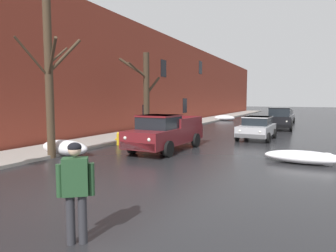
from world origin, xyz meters
TOP-DOWN VIEW (x-y plane):
  - ground_plane at (0.00, 0.00)m, footprint 200.00×200.00m
  - left_sidewalk_slab at (-6.16, 18.00)m, footprint 2.90×80.00m
  - brick_townhouse_facade at (-8.11, 18.01)m, footprint 0.63×80.00m
  - snow_bank_near_corner_left at (-4.33, 28.44)m, footprint 2.43×1.17m
  - snow_bank_along_left_kerb at (4.91, 6.88)m, footprint 2.91×1.13m
  - snow_bank_mid_block_left at (-4.75, 3.97)m, footprint 2.51×0.93m
  - bare_tree_at_the_corner at (-4.76, 3.30)m, footprint 2.26×2.98m
  - bare_tree_second_along_sidewalk at (-4.84, 11.24)m, footprint 1.90×3.39m
  - pickup_truck_maroon_approaching_near_lane at (-1.28, 7.04)m, footprint 2.17×5.23m
  - sedan_silver_parked_kerbside_close at (2.01, 13.12)m, footprint 2.05×3.91m
  - suv_black_parked_kerbside_mid at (2.57, 20.28)m, footprint 2.26×4.48m
  - sedan_grey_parked_far_down_block at (2.39, 26.47)m, footprint 1.98×4.51m
  - pedestrian_with_coffee at (1.57, -1.91)m, footprint 0.57×0.53m
  - fire_hydrant at (-4.34, 7.47)m, footprint 0.42×0.22m

SIDE VIEW (x-z plane):
  - ground_plane at x=0.00m, z-range 0.00..0.00m
  - left_sidewalk_slab at x=-6.16m, z-range 0.00..0.13m
  - snow_bank_along_left_kerb at x=4.91m, z-range -0.01..0.49m
  - snow_bank_near_corner_left at x=-4.33m, z-range 0.00..0.61m
  - snow_bank_mid_block_left at x=-4.75m, z-range -0.01..0.67m
  - fire_hydrant at x=-4.34m, z-range 0.00..0.71m
  - sedan_silver_parked_kerbside_close at x=2.01m, z-range 0.04..1.46m
  - sedan_grey_parked_far_down_block at x=2.39m, z-range 0.04..1.46m
  - pickup_truck_maroon_approaching_near_lane at x=-1.28m, z-range 0.00..1.76m
  - suv_black_parked_kerbside_mid at x=2.57m, z-range 0.08..1.90m
  - pedestrian_with_coffee at x=1.57m, z-range 0.16..1.92m
  - bare_tree_second_along_sidewalk at x=-4.84m, z-range 0.18..5.69m
  - bare_tree_at_the_corner at x=-4.76m, z-range 0.06..7.44m
  - brick_townhouse_facade at x=-8.11m, z-range 0.00..8.63m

